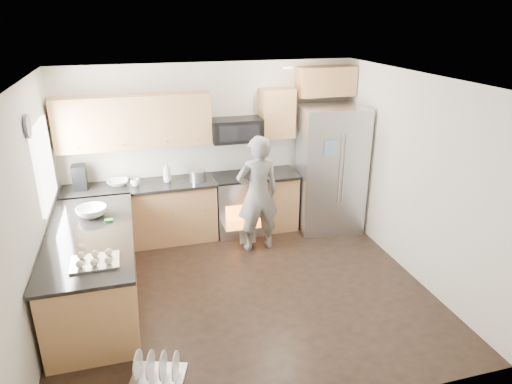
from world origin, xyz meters
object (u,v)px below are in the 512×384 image
object	(u,v)px
stove_range	(239,191)
person	(258,194)
refrigerator	(331,169)
dish_rack	(157,372)

from	to	relation	value
stove_range	person	bearing A→B (deg)	-79.25
refrigerator	dish_rack	size ratio (longest dim) A/B	3.27
person	dish_rack	size ratio (longest dim) A/B	2.85
refrigerator	person	world-z (taller)	refrigerator
stove_range	person	world-z (taller)	stove_range
refrigerator	dish_rack	world-z (taller)	refrigerator
stove_range	dish_rack	size ratio (longest dim) A/B	2.98
refrigerator	person	bearing A→B (deg)	-155.51
refrigerator	dish_rack	bearing A→B (deg)	-130.34
stove_range	dish_rack	xyz separation A→B (m)	(-1.51, -2.91, -0.59)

